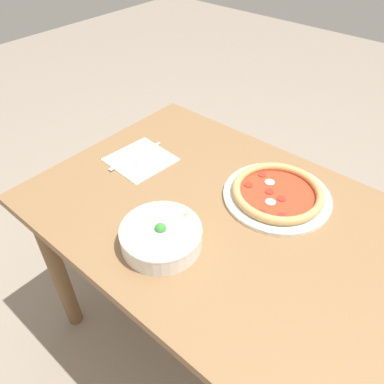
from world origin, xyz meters
TOP-DOWN VIEW (x-y plane):
  - ground_plane at (0.00, 0.00)m, footprint 8.00×8.00m
  - dining_table at (0.00, 0.00)m, footprint 1.26×0.80m
  - pizza at (-0.03, -0.16)m, footprint 0.33×0.33m
  - bowl at (0.10, 0.21)m, footprint 0.22×0.22m
  - napkin at (0.43, -0.02)m, footprint 0.21×0.21m
  - fork at (0.40, -0.03)m, footprint 0.02×0.17m
  - knife at (0.45, -0.03)m, footprint 0.02×0.23m

SIDE VIEW (x-z plane):
  - ground_plane at x=0.00m, z-range 0.00..0.00m
  - dining_table at x=0.00m, z-range 0.26..0.98m
  - napkin at x=0.43m, z-range 0.72..0.73m
  - knife at x=0.45m, z-range 0.73..0.73m
  - fork at x=0.40m, z-range 0.73..0.73m
  - pizza at x=-0.03m, z-range 0.72..0.76m
  - bowl at x=0.10m, z-range 0.72..0.79m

